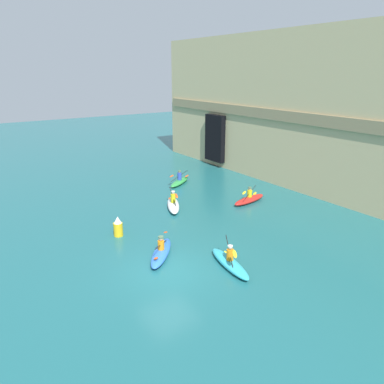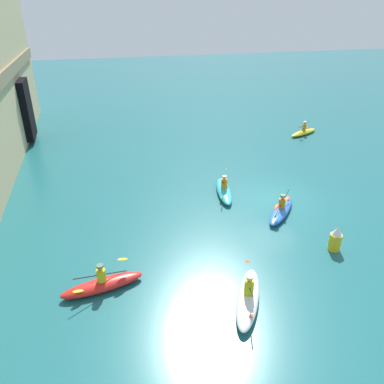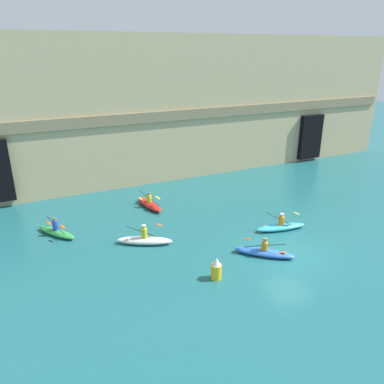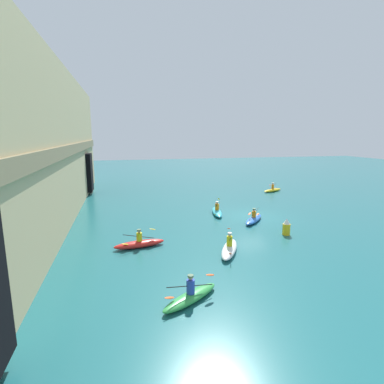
{
  "view_description": "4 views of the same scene",
  "coord_description": "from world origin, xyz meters",
  "px_view_note": "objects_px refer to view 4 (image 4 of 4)",
  "views": [
    {
      "loc": [
        13.29,
        -7.7,
        8.84
      ],
      "look_at": [
        -4.08,
        4.13,
        1.99
      ],
      "focal_mm": 35.0,
      "sensor_mm": 36.0,
      "label": 1
    },
    {
      "loc": [
        -16.26,
        9.08,
        9.68
      ],
      "look_at": [
        -0.41,
        4.9,
        1.27
      ],
      "focal_mm": 35.0,
      "sensor_mm": 36.0,
      "label": 2
    },
    {
      "loc": [
        -12.72,
        -13.99,
        10.58
      ],
      "look_at": [
        -3.63,
        5.14,
        2.47
      ],
      "focal_mm": 35.0,
      "sensor_mm": 36.0,
      "label": 3
    },
    {
      "loc": [
        -22.35,
        10.45,
        6.72
      ],
      "look_at": [
        -0.67,
        5.27,
        2.43
      ],
      "focal_mm": 28.0,
      "sensor_mm": 36.0,
      "label": 4
    }
  ],
  "objects_px": {
    "kayak_cyan": "(217,212)",
    "kayak_red": "(139,243)",
    "kayak_blue": "(254,219)",
    "kayak_yellow": "(273,190)",
    "kayak_white": "(229,248)",
    "kayak_green": "(191,296)",
    "marker_buoy": "(286,227)"
  },
  "relations": [
    {
      "from": "kayak_green",
      "to": "kayak_white",
      "type": "height_order",
      "value": "kayak_white"
    },
    {
      "from": "kayak_cyan",
      "to": "kayak_yellow",
      "type": "distance_m",
      "value": 12.76
    },
    {
      "from": "kayak_cyan",
      "to": "kayak_white",
      "type": "relative_size",
      "value": 1.04
    },
    {
      "from": "kayak_yellow",
      "to": "marker_buoy",
      "type": "relative_size",
      "value": 2.62
    },
    {
      "from": "kayak_blue",
      "to": "kayak_yellow",
      "type": "height_order",
      "value": "kayak_yellow"
    },
    {
      "from": "kayak_yellow",
      "to": "kayak_red",
      "type": "relative_size",
      "value": 0.95
    },
    {
      "from": "kayak_cyan",
      "to": "kayak_red",
      "type": "height_order",
      "value": "kayak_cyan"
    },
    {
      "from": "kayak_yellow",
      "to": "kayak_red",
      "type": "xyz_separation_m",
      "value": [
        -14.52,
        16.65,
        0.04
      ]
    },
    {
      "from": "kayak_green",
      "to": "kayak_white",
      "type": "xyz_separation_m",
      "value": [
        4.49,
        -3.35,
        0.02
      ]
    },
    {
      "from": "kayak_blue",
      "to": "kayak_white",
      "type": "height_order",
      "value": "kayak_white"
    },
    {
      "from": "marker_buoy",
      "to": "kayak_cyan",
      "type": "bearing_deg",
      "value": 25.07
    },
    {
      "from": "kayak_cyan",
      "to": "kayak_red",
      "type": "distance_m",
      "value": 9.33
    },
    {
      "from": "kayak_red",
      "to": "marker_buoy",
      "type": "relative_size",
      "value": 2.75
    },
    {
      "from": "kayak_cyan",
      "to": "kayak_blue",
      "type": "bearing_deg",
      "value": -132.14
    },
    {
      "from": "kayak_cyan",
      "to": "marker_buoy",
      "type": "bearing_deg",
      "value": -144.31
    },
    {
      "from": "kayak_white",
      "to": "kayak_yellow",
      "type": "xyz_separation_m",
      "value": [
        16.57,
        -11.65,
        -0.04
      ]
    },
    {
      "from": "kayak_cyan",
      "to": "kayak_red",
      "type": "bearing_deg",
      "value": 142.44
    },
    {
      "from": "kayak_cyan",
      "to": "kayak_green",
      "type": "distance_m",
      "value": 13.82
    },
    {
      "from": "kayak_yellow",
      "to": "marker_buoy",
      "type": "distance_m",
      "value": 16.03
    },
    {
      "from": "marker_buoy",
      "to": "kayak_red",
      "type": "bearing_deg",
      "value": 90.05
    },
    {
      "from": "kayak_cyan",
      "to": "kayak_green",
      "type": "height_order",
      "value": "kayak_cyan"
    },
    {
      "from": "kayak_cyan",
      "to": "kayak_blue",
      "type": "xyz_separation_m",
      "value": [
        -2.78,
        -2.12,
        -0.01
      ]
    },
    {
      "from": "kayak_red",
      "to": "marker_buoy",
      "type": "distance_m",
      "value": 9.87
    },
    {
      "from": "kayak_yellow",
      "to": "marker_buoy",
      "type": "bearing_deg",
      "value": 40.37
    },
    {
      "from": "kayak_blue",
      "to": "marker_buoy",
      "type": "xyz_separation_m",
      "value": [
        -3.43,
        -0.79,
        0.32
      ]
    },
    {
      "from": "kayak_blue",
      "to": "kayak_white",
      "type": "xyz_separation_m",
      "value": [
        -5.48,
        4.07,
        0.03
      ]
    },
    {
      "from": "kayak_blue",
      "to": "kayak_green",
      "type": "height_order",
      "value": "kayak_green"
    },
    {
      "from": "kayak_blue",
      "to": "kayak_red",
      "type": "bearing_deg",
      "value": 152.38
    },
    {
      "from": "kayak_white",
      "to": "kayak_green",
      "type": "bearing_deg",
      "value": 171.36
    },
    {
      "from": "kayak_white",
      "to": "kayak_yellow",
      "type": "distance_m",
      "value": 20.25
    },
    {
      "from": "kayak_cyan",
      "to": "kayak_green",
      "type": "bearing_deg",
      "value": 168.05
    },
    {
      "from": "kayak_blue",
      "to": "kayak_white",
      "type": "distance_m",
      "value": 6.83
    }
  ]
}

